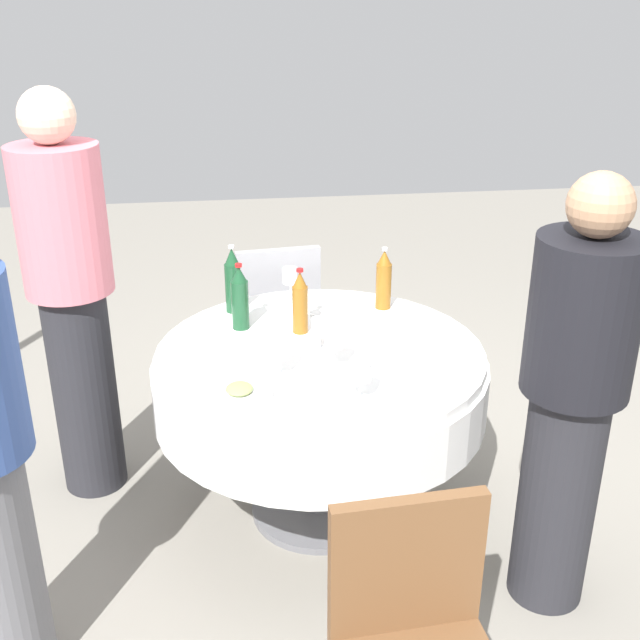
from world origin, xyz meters
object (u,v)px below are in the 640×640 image
bottle_dark_green_north (240,299)px  wine_glass_inner (290,278)px  chair_east (416,640)px  wine_glass_rear (361,372)px  dining_table (320,385)px  wine_glass_north (279,349)px  person_left (572,397)px  chair_south (276,311)px  plate_near (241,351)px  wine_glass_south (320,327)px  bottle_dark_green_outer (233,281)px  plate_rear (240,392)px  plate_west (337,310)px  bottle_amber_left (384,280)px  bottle_amber_front (300,303)px  plate_far (386,335)px  wine_glass_east (334,340)px  person_outer (72,295)px

bottle_dark_green_north → wine_glass_inner: bottle_dark_green_north is taller
chair_east → wine_glass_rear: bearing=-94.0°
dining_table → bottle_dark_green_north: bearing=50.0°
wine_glass_inner → chair_east: 1.74m
wine_glass_north → chair_east: (-1.03, -0.25, -0.32)m
wine_glass_north → person_left: 0.98m
bottle_dark_green_north → chair_south: 0.78m
wine_glass_inner → wine_glass_rear: size_ratio=1.13×
plate_near → person_left: size_ratio=0.14×
wine_glass_south → bottle_dark_green_outer: bearing=36.9°
plate_rear → plate_west: size_ratio=0.96×
wine_glass_south → wine_glass_rear: bearing=-167.8°
wine_glass_north → chair_south: size_ratio=0.17×
bottle_amber_left → chair_east: bearing=171.5°
bottle_amber_front → wine_glass_inner: 0.32m
bottle_dark_green_outer → plate_far: bearing=-120.3°
bottle_dark_green_north → wine_glass_east: 0.51m
bottle_amber_left → person_left: (-0.93, -0.42, -0.07)m
plate_rear → plate_far: bearing=-56.3°
bottle_dark_green_north → wine_glass_south: bearing=-129.5°
wine_glass_south → plate_rear: size_ratio=0.56×
person_outer → person_left: bearing=-98.5°
chair_east → wine_glass_south: bearing=-90.0°
bottle_amber_front → wine_glass_rear: bottle_amber_front is taller
wine_glass_inner → chair_east: (-1.70, -0.15, -0.33)m
plate_far → chair_east: chair_east is taller
wine_glass_inner → plate_west: bearing=-128.4°
bottle_dark_green_north → plate_rear: size_ratio=1.20×
wine_glass_inner → wine_glass_east: bearing=-171.6°
wine_glass_east → wine_glass_north: bearing=97.6°
bottle_dark_green_outer → plate_rear: (-0.73, 0.00, -0.12)m
dining_table → bottle_amber_front: size_ratio=4.78×
wine_glass_inner → wine_glass_east: size_ratio=1.02×
bottle_dark_green_outer → dining_table: bearing=-143.4°
bottle_amber_left → plate_near: size_ratio=1.25×
plate_rear → plate_near: bearing=-3.2°
plate_far → plate_west: bearing=29.9°
plate_near → plate_west: same height
wine_glass_south → plate_rear: 0.45m
plate_west → dining_table: bearing=161.4°
wine_glass_inner → plate_near: 0.54m
wine_glass_rear → plate_rear: 0.41m
chair_south → chair_east: bearing=-91.4°
bottle_amber_front → plate_far: 0.36m
plate_near → chair_east: (-1.22, -0.38, -0.23)m
wine_glass_inner → person_left: (-1.05, -0.80, -0.06)m
bottle_dark_green_north → chair_south: (0.67, -0.19, -0.35)m
chair_south → bottle_amber_front: bearing=-92.8°
bottle_dark_green_outer → plate_west: 0.45m
bottle_dark_green_outer → plate_west: bearing=-99.3°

